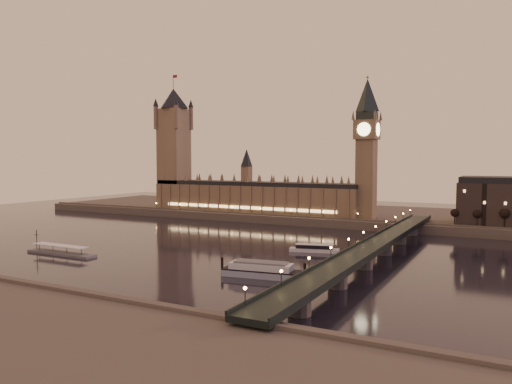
# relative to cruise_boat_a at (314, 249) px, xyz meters

# --- Properties ---
(ground) EXTENTS (700.00, 700.00, 0.00)m
(ground) POSITION_rel_cruise_boat_a_xyz_m (-57.06, -8.78, -1.86)
(ground) COLOR black
(ground) RESTS_ON ground
(far_embankment) EXTENTS (560.00, 130.00, 6.00)m
(far_embankment) POSITION_rel_cruise_boat_a_xyz_m (-27.06, 156.22, 1.14)
(far_embankment) COLOR #423D35
(far_embankment) RESTS_ON ground
(palace_of_westminster) EXTENTS (180.00, 26.62, 52.00)m
(palace_of_westminster) POSITION_rel_cruise_boat_a_xyz_m (-97.18, 112.22, 19.85)
(palace_of_westminster) COLOR brown
(palace_of_westminster) RESTS_ON ground
(victoria_tower) EXTENTS (31.68, 31.68, 118.00)m
(victoria_tower) POSITION_rel_cruise_boat_a_xyz_m (-177.06, 112.22, 63.93)
(victoria_tower) COLOR brown
(victoria_tower) RESTS_ON ground
(big_ben) EXTENTS (17.68, 17.68, 104.00)m
(big_ben) POSITION_rel_cruise_boat_a_xyz_m (-3.07, 112.21, 62.09)
(big_ben) COLOR brown
(big_ben) RESTS_ON ground
(westminster_bridge) EXTENTS (13.20, 260.00, 15.30)m
(westminster_bridge) POSITION_rel_cruise_boat_a_xyz_m (34.55, -8.78, 3.66)
(westminster_bridge) COLOR black
(westminster_bridge) RESTS_ON ground
(bare_tree_0) EXTENTS (5.34, 5.34, 10.85)m
(bare_tree_0) POSITION_rel_cruise_boat_a_xyz_m (59.72, 100.22, 12.22)
(bare_tree_0) COLOR black
(bare_tree_0) RESTS_ON ground
(bare_tree_1) EXTENTS (5.34, 5.34, 10.85)m
(bare_tree_1) POSITION_rel_cruise_boat_a_xyz_m (74.93, 100.22, 12.22)
(bare_tree_1) COLOR black
(bare_tree_1) RESTS_ON ground
(bare_tree_2) EXTENTS (5.34, 5.34, 10.85)m
(bare_tree_2) POSITION_rel_cruise_boat_a_xyz_m (90.15, 100.22, 12.22)
(bare_tree_2) COLOR black
(bare_tree_2) RESTS_ON ground
(cruise_boat_a) EXTENTS (26.99, 11.95, 4.22)m
(cruise_boat_a) POSITION_rel_cruise_boat_a_xyz_m (0.00, 0.00, 0.00)
(cruise_boat_a) COLOR silver
(cruise_boat_a) RESTS_ON ground
(moored_barge) EXTENTS (37.67, 13.87, 6.97)m
(moored_barge) POSITION_rel_cruise_boat_a_xyz_m (0.43, -63.34, 1.08)
(moored_barge) COLOR #8B9BB1
(moored_barge) RESTS_ON ground
(pontoon_pier) EXTENTS (43.51, 7.25, 11.60)m
(pontoon_pier) POSITION_rel_cruise_boat_a_xyz_m (-114.55, -68.06, -0.61)
(pontoon_pier) COLOR #595B5E
(pontoon_pier) RESTS_ON ground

